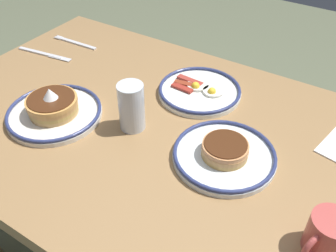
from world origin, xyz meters
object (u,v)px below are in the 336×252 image
at_px(drinking_glass, 132,109).
at_px(fork_near, 75,42).
at_px(plate_far_companion, 54,110).
at_px(coffee_mug, 327,235).
at_px(butter_knife, 44,54).
at_px(plate_near_main, 224,154).
at_px(plate_center_pancakes, 200,90).

height_order(drinking_glass, fork_near, drinking_glass).
bearing_deg(fork_near, plate_far_companion, 126.27).
height_order(coffee_mug, drinking_glass, drinking_glass).
height_order(plate_far_companion, butter_knife, plate_far_companion).
height_order(plate_near_main, fork_near, plate_near_main).
height_order(plate_center_pancakes, plate_far_companion, plate_far_companion).
bearing_deg(plate_near_main, plate_far_companion, 12.10).
bearing_deg(drinking_glass, plate_center_pancakes, -108.66).
relative_size(plate_center_pancakes, plate_far_companion, 0.95).
relative_size(plate_near_main, butter_knife, 1.16).
bearing_deg(fork_near, butter_knife, 76.48).
relative_size(coffee_mug, drinking_glass, 0.82).
relative_size(drinking_glass, butter_knife, 0.60).
bearing_deg(plate_near_main, coffee_mug, 155.64).
relative_size(plate_center_pancakes, drinking_glass, 1.88).
xyz_separation_m(fork_near, butter_knife, (0.03, 0.12, -0.00)).
bearing_deg(butter_knife, fork_near, -103.52).
xyz_separation_m(plate_center_pancakes, butter_knife, (0.59, 0.08, -0.01)).
relative_size(plate_far_companion, drinking_glass, 1.98).
xyz_separation_m(plate_near_main, plate_far_companion, (0.49, 0.10, 0.01)).
xyz_separation_m(drinking_glass, butter_knife, (0.51, -0.15, -0.06)).
bearing_deg(plate_far_companion, coffee_mug, 178.44).
xyz_separation_m(plate_far_companion, fork_near, (0.27, -0.36, -0.02)).
distance_m(plate_near_main, plate_center_pancakes, 0.29).
bearing_deg(plate_center_pancakes, drinking_glass, 71.34).
bearing_deg(plate_far_companion, plate_near_main, -167.90).
xyz_separation_m(plate_near_main, coffee_mug, (-0.28, 0.13, 0.03)).
relative_size(plate_near_main, plate_center_pancakes, 1.02).
relative_size(coffee_mug, fork_near, 0.56).
distance_m(coffee_mug, drinking_glass, 0.56).
bearing_deg(fork_near, plate_near_main, 161.05).
height_order(plate_far_companion, fork_near, plate_far_companion).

